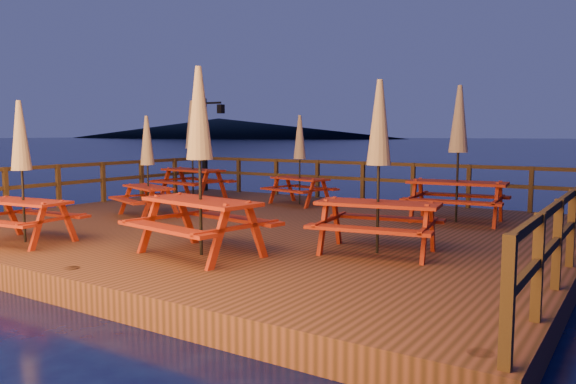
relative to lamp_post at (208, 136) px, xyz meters
The scene contains 13 objects.
ground 7.39m from the lamp_post, 40.16° to the right, with size 500.00×500.00×0.00m, color black.
deck 7.33m from the lamp_post, 40.16° to the right, with size 12.00×10.00×0.40m, color #422815.
deck_piles 7.48m from the lamp_post, 40.16° to the right, with size 11.44×9.44×1.40m.
railing 6.15m from the lamp_post, 27.22° to the right, with size 11.80×9.75×1.10m.
lamp_post is the anchor object (origin of this frame).
headland_left 241.46m from the lamp_post, 129.82° to the left, with size 180.00×84.00×9.00m, color black.
picnic_table_0 5.70m from the lamp_post, 63.00° to the right, with size 1.95×1.79×2.27m.
picnic_table_1 4.60m from the lamp_post, 17.60° to the right, with size 1.93×1.72×2.35m.
picnic_table_2 8.97m from the lamp_post, 69.76° to the right, with size 1.85×1.58×2.44m.
picnic_table_3 9.84m from the lamp_post, 49.80° to the right, with size 2.26×1.97×2.88m.
picnic_table_4 8.96m from the lamp_post, 13.49° to the right, with size 2.16×1.84×2.88m.
picnic_table_5 2.15m from the lamp_post, 61.49° to the right, with size 2.13×1.82×2.81m.
picnic_table_6 10.43m from the lamp_post, 34.51° to the right, with size 2.12×1.85×2.70m.
Camera 1 is at (6.73, -9.41, 2.28)m, focal length 35.00 mm.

